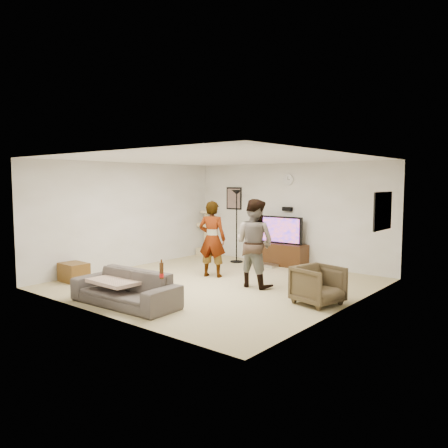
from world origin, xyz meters
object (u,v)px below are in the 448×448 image
Objects in this scene: tv_stand at (281,254)px; floor_lamp at (237,226)px; cat_tree at (206,232)px; armchair at (318,285)px; sofa at (125,288)px; side_table at (74,272)px; tv at (281,230)px; person_left at (212,239)px; person_right at (254,243)px; beer_bottle at (162,271)px.

floor_lamp is (-1.11, -0.37, 0.65)m from tv_stand.
cat_tree reaches higher than armchair.
sofa is 3.38× the size of side_table.
tv is 0.68× the size of person_left.
armchair is at bearing 19.14° from side_table.
side_table is at bearing -88.24° from cat_tree.
side_table is (-4.70, -1.63, -0.13)m from armchair.
floor_lamp is 3.20× the size of side_table.
floor_lamp is 1.46× the size of cat_tree.
cat_tree is 0.73× the size of person_right.
person_right is 2.99× the size of side_table.
tv_stand is at bearing 55.60° from armchair.
armchair is (1.58, 2.07, -0.37)m from beer_bottle.
tv_stand is at bearing 18.25° from floor_lamp.
beer_bottle is 0.43× the size of side_table.
beer_bottle is (1.87, -4.30, -0.23)m from floor_lamp.
tv is 2.12m from person_left.
person_right reaches higher than armchair.
armchair is (2.47, 2.07, 0.04)m from sofa.
armchair is 1.25× the size of side_table.
floor_lamp is 1.83m from person_left.
person_right is at bearing 90.32° from armchair.
person_left reaches higher than armchair.
tv_stand is at bearing 99.32° from beer_bottle.
person_left reaches higher than tv_stand.
beer_bottle reaches higher than tv_stand.
sofa is at bearing 180.00° from beer_bottle.
floor_lamp is 4.46m from sofa.
side_table is at bearing -119.10° from tv_stand.
sofa is at bearing -77.17° from floor_lamp.
floor_lamp reaches higher than armchair.
person_left is 0.96× the size of person_right.
tv_stand is 0.76× the size of person_right.
armchair is at bearing 148.28° from person_left.
beer_bottle is at bearing 89.64° from person_right.
person_left is 6.58× the size of beer_bottle.
person_left reaches higher than side_table.
beer_bottle is (-0.01, -2.44, -0.17)m from person_right.
floor_lamp is at bearing 70.66° from armchair.
sofa reaches higher than side_table.
tv is at bearing 85.05° from sofa.
cat_tree is (-2.49, -0.00, 0.36)m from tv_stand.
cat_tree is 2.19× the size of side_table.
beer_bottle reaches higher than side_table.
person_right is at bearing 151.70° from person_left.
tv reaches higher than sofa.
tv_stand is at bearing 0.00° from tv.
floor_lamp is at bearing 99.46° from sofa.
tv_stand is at bearing -123.36° from person_left.
tv is 0.89× the size of cat_tree.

